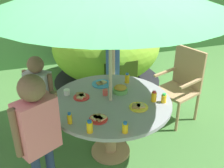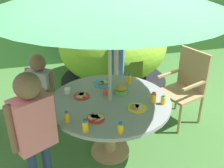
{
  "view_description": "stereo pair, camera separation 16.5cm",
  "coord_description": "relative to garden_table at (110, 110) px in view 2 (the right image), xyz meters",
  "views": [
    {
      "loc": [
        -0.76,
        -2.44,
        2.24
      ],
      "look_at": [
        0.05,
        0.09,
        0.88
      ],
      "focal_mm": 42.85,
      "sensor_mm": 36.0,
      "label": 1
    },
    {
      "loc": [
        -0.6,
        -2.48,
        2.24
      ],
      "look_at": [
        0.05,
        0.09,
        0.88
      ],
      "focal_mm": 42.85,
      "sensor_mm": 36.0,
      "label": 2
    }
  ],
  "objects": [
    {
      "name": "plate_mid_left",
      "position": [
        0.24,
        -0.23,
        0.14
      ],
      "size": [
        0.2,
        0.2,
        0.03
      ],
      "color": "yellow",
      "rests_on": "garden_table"
    },
    {
      "name": "dome_tent",
      "position": [
        0.54,
        1.96,
        0.06
      ],
      "size": [
        2.0,
        2.0,
        1.34
      ],
      "rotation": [
        0.0,
        0.0,
        -0.01
      ],
      "color": "#8CC633",
      "rests_on": "ground_plane"
    },
    {
      "name": "cup_far",
      "position": [
        -0.02,
        0.14,
        0.16
      ],
      "size": [
        0.06,
        0.06,
        0.07
      ],
      "primitive_type": "cylinder",
      "color": "#E04C47",
      "rests_on": "garden_table"
    },
    {
      "name": "child_in_grey_shirt",
      "position": [
        -0.74,
        0.52,
        0.13
      ],
      "size": [
        0.34,
        0.3,
        1.14
      ],
      "rotation": [
        0.0,
        0.0,
        -0.61
      ],
      "color": "navy",
      "rests_on": "ground_plane"
    },
    {
      "name": "hedge_backdrop",
      "position": [
        0.0,
        3.34,
        0.45
      ],
      "size": [
        9.0,
        0.7,
        2.1
      ],
      "primitive_type": "cube",
      "color": "#33602D",
      "rests_on": "ground_plane"
    },
    {
      "name": "child_in_blue_shirt",
      "position": [
        0.34,
        0.97,
        0.24
      ],
      "size": [
        0.29,
        0.43,
        1.32
      ],
      "rotation": [
        0.0,
        0.0,
        -1.91
      ],
      "color": "brown",
      "rests_on": "ground_plane"
    },
    {
      "name": "ground_plane",
      "position": [
        0.0,
        0.0,
        -0.61
      ],
      "size": [
        10.0,
        10.0,
        0.02
      ],
      "primitive_type": "cube",
      "color": "#3D6B33"
    },
    {
      "name": "plate_far_left",
      "position": [
        -0.3,
        0.16,
        0.14
      ],
      "size": [
        0.18,
        0.18,
        0.03
      ],
      "color": "red",
      "rests_on": "garden_table"
    },
    {
      "name": "juice_bottle_mid_right",
      "position": [
        -0.04,
        -0.59,
        0.18
      ],
      "size": [
        0.06,
        0.06,
        0.11
      ],
      "color": "yellow",
      "rests_on": "garden_table"
    },
    {
      "name": "cup_near",
      "position": [
        -0.44,
        0.27,
        0.16
      ],
      "size": [
        0.07,
        0.07,
        0.06
      ],
      "primitive_type": "cylinder",
      "color": "white",
      "rests_on": "garden_table"
    },
    {
      "name": "plate_back_edge",
      "position": [
        0.01,
        0.4,
        0.14
      ],
      "size": [
        0.24,
        0.24,
        0.03
      ],
      "color": "#338CD8",
      "rests_on": "garden_table"
    },
    {
      "name": "juice_bottle_far_right",
      "position": [
        0.33,
        0.35,
        0.19
      ],
      "size": [
        0.06,
        0.06,
        0.13
      ],
      "color": "yellow",
      "rests_on": "garden_table"
    },
    {
      "name": "garden_table",
      "position": [
        0.0,
        0.0,
        0.0
      ],
      "size": [
        1.35,
        1.35,
        0.73
      ],
      "color": "tan",
      "rests_on": "ground_plane"
    },
    {
      "name": "juice_bottle_near_right",
      "position": [
        -0.35,
        -0.49,
        0.19
      ],
      "size": [
        0.06,
        0.06,
        0.13
      ],
      "color": "yellow",
      "rests_on": "garden_table"
    },
    {
      "name": "wooden_chair",
      "position": [
        1.19,
        0.45,
        -0.04
      ],
      "size": [
        0.61,
        0.62,
        1.03
      ],
      "rotation": [
        0.0,
        0.0,
        -1.21
      ],
      "color": "tan",
      "rests_on": "ground_plane"
    },
    {
      "name": "juice_bottle_center_back",
      "position": [
        0.54,
        -0.22,
        0.18
      ],
      "size": [
        0.06,
        0.06,
        0.11
      ],
      "color": "yellow",
      "rests_on": "garden_table"
    },
    {
      "name": "juice_bottle_front_edge",
      "position": [
        0.45,
        -0.16,
        0.18
      ],
      "size": [
        0.06,
        0.06,
        0.12
      ],
      "color": "yellow",
      "rests_on": "garden_table"
    },
    {
      "name": "child_in_pink_shirt",
      "position": [
        -0.8,
        -0.43,
        0.26
      ],
      "size": [
        0.41,
        0.34,
        1.35
      ],
      "rotation": [
        0.0,
        0.0,
        0.5
      ],
      "color": "navy",
      "rests_on": "ground_plane"
    },
    {
      "name": "plate_center_front",
      "position": [
        -0.22,
        -0.32,
        0.14
      ],
      "size": [
        0.18,
        0.18,
        0.03
      ],
      "color": "red",
      "rests_on": "garden_table"
    },
    {
      "name": "juice_bottle_near_left",
      "position": [
        -0.5,
        -0.3,
        0.18
      ],
      "size": [
        0.05,
        0.05,
        0.12
      ],
      "color": "yellow",
      "rests_on": "garden_table"
    },
    {
      "name": "snack_bowl",
      "position": [
        0.17,
        0.14,
        0.17
      ],
      "size": [
        0.17,
        0.17,
        0.08
      ],
      "color": "#66B259",
      "rests_on": "garden_table"
    }
  ]
}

